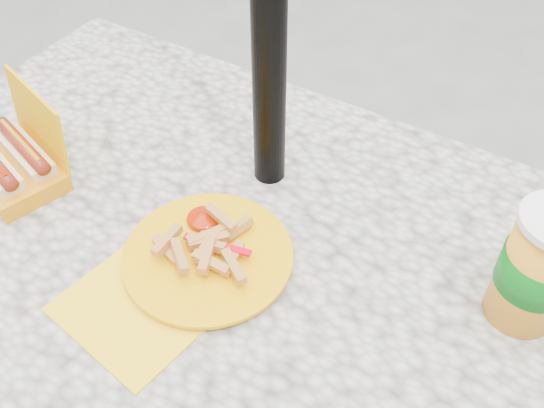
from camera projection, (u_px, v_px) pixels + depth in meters
The scene contains 4 objects.
picnic_table at pixel (219, 281), 0.98m from camera, with size 1.20×0.80×0.75m.
hotdog_box at pixel (14, 162), 0.97m from camera, with size 0.21×0.17×0.14m.
fries_plate at pixel (202, 258), 0.86m from camera, with size 0.27×0.34×0.05m.
soda_cup at pixel (538, 269), 0.74m from camera, with size 0.10×0.10×0.18m.
Camera 1 is at (0.38, -0.46, 1.43)m, focal length 40.00 mm.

